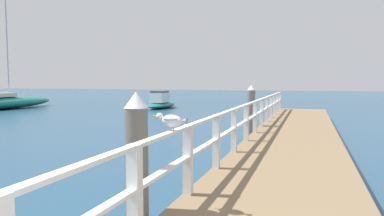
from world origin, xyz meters
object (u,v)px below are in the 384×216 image
object	(u,v)px
boat_2	(4,102)
boat_3	(161,102)
seagull_foreground	(171,120)
dock_piling_near	(137,173)
dock_piling_far	(251,112)

from	to	relation	value
boat_2	boat_3	world-z (taller)	boat_2
boat_3	seagull_foreground	bearing A→B (deg)	110.74
dock_piling_near	boat_3	xyz separation A→B (m)	(-9.12, 21.61, -0.56)
dock_piling_far	boat_3	distance (m)	15.80
dock_piling_near	dock_piling_far	distance (m)	8.73
dock_piling_near	dock_piling_far	bearing A→B (deg)	90.00
seagull_foreground	boat_2	size ratio (longest dim) A/B	0.04
dock_piling_far	seagull_foreground	xyz separation A→B (m)	(0.37, -8.53, 0.64)
dock_piling_far	dock_piling_near	bearing A→B (deg)	-90.00
dock_piling_near	seagull_foreground	bearing A→B (deg)	27.93
dock_piling_near	seagull_foreground	xyz separation A→B (m)	(0.37, 0.20, 0.64)
dock_piling_near	boat_2	xyz separation A→B (m)	(-20.15, 16.97, -0.48)
boat_2	boat_3	xyz separation A→B (m)	(11.02, 4.65, -0.08)
boat_3	dock_piling_near	bearing A→B (deg)	109.72
dock_piling_far	boat_3	bearing A→B (deg)	125.29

